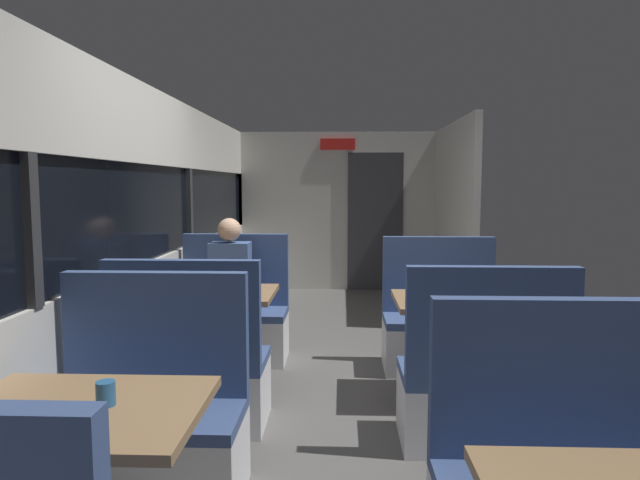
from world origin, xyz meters
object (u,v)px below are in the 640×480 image
Objects in this scene: bench_mid_window_facing_end at (191,376)px; bench_rear_aisle_facing_entry at (441,330)px; dining_table_mid_window at (215,305)px; seated_passenger at (231,301)px; dining_table_near_window at (79,433)px; coffee_cup_primary at (106,393)px; bench_mid_window_facing_entry at (233,322)px; dining_table_rear_aisle at (459,313)px; bench_rear_aisle_facing_end at (482,392)px; bench_near_window_facing_entry at (148,431)px.

bench_rear_aisle_facing_entry is (1.79, 1.20, 0.00)m from bench_mid_window_facing_end.
dining_table_mid_window is 0.64m from seated_passenger.
seated_passenger reaches higher than dining_table_near_window.
bench_mid_window_facing_entry is at bearing 91.92° from coffee_cup_primary.
dining_table_rear_aisle is 0.82× the size of bench_rear_aisle_facing_end.
bench_rear_aisle_facing_entry is (1.79, 0.50, -0.31)m from dining_table_mid_window.
dining_table_mid_window is 1.80m from dining_table_rear_aisle.
dining_table_near_window and dining_table_mid_window have the same top height.
bench_rear_aisle_facing_entry is at bearing 90.00° from bench_rear_aisle_facing_end.
bench_near_window_facing_entry is 1.53m from dining_table_mid_window.
bench_rear_aisle_facing_end is at bearing -6.38° from bench_mid_window_facing_end.
bench_mid_window_facing_entry is 2.03m from dining_table_rear_aisle.
dining_table_near_window is 0.77m from bench_near_window_facing_entry.
bench_rear_aisle_facing_entry reaches higher than dining_table_mid_window.
bench_near_window_facing_entry and bench_mid_window_facing_end have the same top height.
dining_table_mid_window is (0.00, 1.50, 0.31)m from bench_near_window_facing_entry.
bench_mid_window_facing_entry is (0.00, 2.20, 0.00)m from bench_near_window_facing_entry.
bench_mid_window_facing_end is 1.00× the size of bench_mid_window_facing_entry.
bench_mid_window_facing_end is 1.40m from bench_mid_window_facing_entry.
bench_mid_window_facing_entry is at bearing 90.00° from dining_table_mid_window.
bench_mid_window_facing_end reaches higher than coffee_cup_primary.
seated_passenger is at bearing 139.54° from bench_rear_aisle_facing_end.
bench_near_window_facing_entry is 0.83m from coffee_cup_primary.
bench_rear_aisle_facing_end reaches higher than dining_table_near_window.
dining_table_mid_window is 0.71× the size of seated_passenger.
bench_mid_window_facing_entry is (0.00, 1.40, 0.00)m from bench_mid_window_facing_end.
bench_mid_window_facing_entry is at bearing 90.00° from dining_table_near_window.
dining_table_rear_aisle is at bearing -26.68° from bench_mid_window_facing_entry.
dining_table_near_window is 0.71× the size of seated_passenger.
bench_mid_window_facing_entry is at bearing 90.00° from bench_near_window_facing_entry.
bench_rear_aisle_facing_entry is at bearing 57.75° from coffee_cup_primary.
bench_mid_window_facing_end and bench_rear_aisle_facing_end have the same top height.
bench_rear_aisle_facing_entry reaches higher than dining_table_near_window.
dining_table_rear_aisle is 0.71× the size of seated_passenger.
dining_table_near_window is at bearing -123.53° from bench_rear_aisle_facing_entry.
dining_table_mid_window is at bearing 90.00° from bench_near_window_facing_entry.
bench_mid_window_facing_end is 2.15m from bench_rear_aisle_facing_entry.
bench_rear_aisle_facing_entry is (0.00, 0.70, -0.31)m from dining_table_rear_aisle.
bench_rear_aisle_facing_end is (0.00, -0.70, -0.31)m from dining_table_rear_aisle.
bench_mid_window_facing_entry is 0.87× the size of seated_passenger.
bench_rear_aisle_facing_entry reaches higher than coffee_cup_primary.
dining_table_near_window is at bearing -90.00° from seated_passenger.
dining_table_mid_window is at bearing 92.54° from coffee_cup_primary.
bench_mid_window_facing_end is 1.88m from dining_table_rear_aisle.
bench_mid_window_facing_entry reaches higher than coffee_cup_primary.
bench_near_window_facing_entry and bench_mid_window_facing_entry have the same top height.
bench_near_window_facing_entry is at bearing -90.00° from bench_mid_window_facing_entry.
bench_mid_window_facing_entry is at bearing 153.32° from dining_table_rear_aisle.
bench_mid_window_facing_end is 1.56m from coffee_cup_primary.
coffee_cup_primary is (0.10, -0.68, 0.46)m from bench_near_window_facing_entry.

